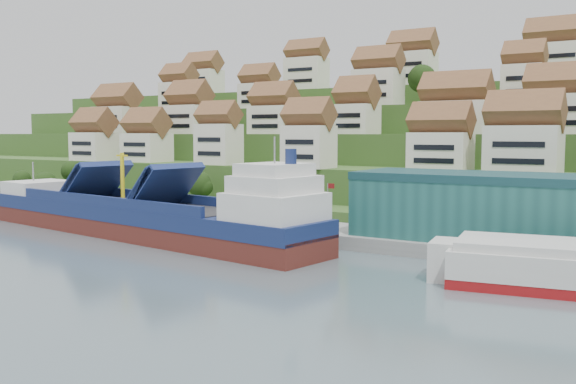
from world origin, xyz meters
The scene contains 10 objects.
ground centered at (0.00, 0.00, 0.00)m, with size 300.00×300.00×0.00m, color slate.
quay centered at (20.00, 15.00, 1.10)m, with size 180.00×14.00×2.20m, color gray.
pebble_beach centered at (-58.00, 12.00, 0.50)m, with size 45.00×20.00×1.00m, color gray.
hillside centered at (0.00, 103.55, 10.66)m, with size 260.00×128.00×31.00m.
hillside_village centered at (0.39, 60.71, 24.48)m, with size 157.29×64.82×29.67m.
hillside_trees centered at (-14.64, 45.88, 17.45)m, with size 140.39×62.90×32.42m.
warehouse centered at (52.00, 17.00, 7.20)m, with size 60.00×15.00×10.00m, color #225E5A.
flagpole centered at (18.11, 10.00, 6.88)m, with size 1.28×0.16×8.00m.
beach_huts centered at (-60.00, 10.75, 2.10)m, with size 14.40×3.70×2.20m.
cargo_ship centered at (-13.61, 1.13, 3.33)m, with size 79.91×22.74×17.53m.
Camera 1 is at (66.90, -80.02, 18.15)m, focal length 40.00 mm.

